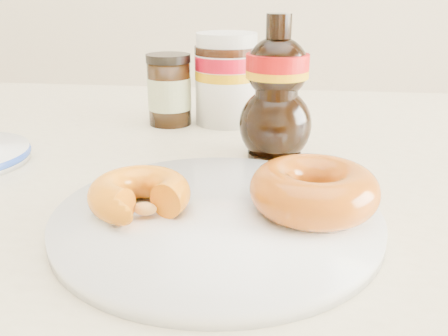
# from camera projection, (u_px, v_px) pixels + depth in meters

# --- Properties ---
(dining_table) EXTENTS (1.40, 0.90, 0.75)m
(dining_table) POSITION_uv_depth(u_px,v_px,m) (198.00, 230.00, 0.60)
(dining_table) COLOR beige
(dining_table) RESTS_ON ground
(plate) EXTENTS (0.28, 0.28, 0.01)m
(plate) POSITION_uv_depth(u_px,v_px,m) (217.00, 218.00, 0.43)
(plate) COLOR white
(plate) RESTS_ON dining_table
(donut_bitten) EXTENTS (0.11, 0.11, 0.03)m
(donut_bitten) POSITION_uv_depth(u_px,v_px,m) (140.00, 194.00, 0.42)
(donut_bitten) COLOR orange
(donut_bitten) RESTS_ON plate
(donut_whole) EXTENTS (0.11, 0.11, 0.04)m
(donut_whole) POSITION_uv_depth(u_px,v_px,m) (314.00, 190.00, 0.42)
(donut_whole) COLOR #AF4C0B
(donut_whole) RESTS_ON plate
(nutella_jar) EXTENTS (0.09, 0.09, 0.13)m
(nutella_jar) POSITION_uv_depth(u_px,v_px,m) (227.00, 75.00, 0.73)
(nutella_jar) COLOR white
(nutella_jar) RESTS_ON dining_table
(syrup_bottle) EXTENTS (0.10, 0.09, 0.17)m
(syrup_bottle) POSITION_uv_depth(u_px,v_px,m) (276.00, 89.00, 0.57)
(syrup_bottle) COLOR black
(syrup_bottle) RESTS_ON dining_table
(dark_jar) EXTENTS (0.06, 0.06, 0.10)m
(dark_jar) POSITION_uv_depth(u_px,v_px,m) (169.00, 91.00, 0.73)
(dark_jar) COLOR black
(dark_jar) RESTS_ON dining_table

